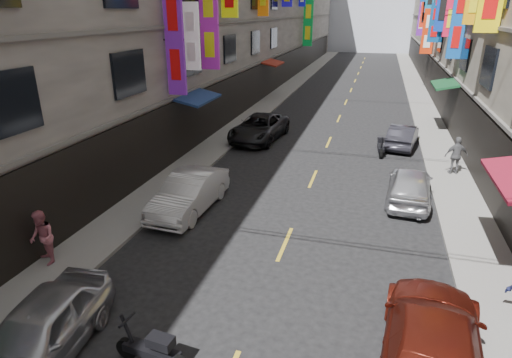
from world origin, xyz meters
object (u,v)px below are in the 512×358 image
Objects in this scene: pedestrian_lfar at (42,238)px; pedestrian_rfar at (456,156)px; car_right_near at (432,342)px; car_right_mid at (410,185)px; scooter_far_right at (381,146)px; car_left_near at (40,333)px; car_left_far at (259,128)px; car_right_far at (403,136)px; car_left_mid at (189,193)px; scooter_crossing at (153,350)px.

pedestrian_rfar reaches higher than pedestrian_lfar.
car_right_near is 8.90m from car_right_mid.
scooter_far_right is 14.83m from car_right_near.
pedestrian_rfar reaches higher than car_right_near.
car_right_near reaches higher than car_left_near.
car_left_far is 1.34× the size of car_right_far.
car_right_near is 16.46m from car_right_far.
car_right_near reaches higher than car_right_far.
pedestrian_lfar is (-10.52, -15.34, 0.32)m from car_right_far.
pedestrian_lfar reaches higher than car_left_mid.
car_left_near is 0.95× the size of car_left_mid.
car_right_near reaches higher than car_left_mid.
car_left_mid is at bearing 83.52° from car_left_near.
car_right_far is (1.14, 1.68, 0.19)m from scooter_far_right.
car_left_mid is 2.62× the size of pedestrian_lfar.
car_right_near reaches higher than scooter_far_right.
car_right_near reaches higher than scooter_crossing.
car_right_far reaches higher than scooter_far_right.
pedestrian_lfar reaches higher than car_left_far.
car_left_near is 7.74m from car_left_mid.
car_right_far is at bearing -74.76° from pedestrian_rfar.
car_left_far is 1.02× the size of car_right_near.
car_left_mid is (0.00, 7.74, 0.02)m from car_left_near.
pedestrian_lfar is (-2.52, -4.68, 0.23)m from car_left_mid.
car_left_mid reaches higher than car_left_near.
car_left_near is 1.01× the size of car_right_mid.
car_right_near is (8.00, 1.95, 0.03)m from car_left_near.
car_left_near reaches higher than scooter_crossing.
car_left_mid is (-6.86, -8.99, 0.28)m from scooter_far_right.
car_right_near is 1.23× the size of car_right_mid.
car_left_far is at bearing -30.54° from pedestrian_rfar.
car_left_mid is at bearing 20.61° from pedestrian_rfar.
scooter_far_right is at bearing 61.22° from car_left_near.
car_right_mid is at bearing 72.23° from pedestrian_lfar.
scooter_crossing is 15.93m from pedestrian_rfar.
car_left_near reaches higher than car_right_far.
car_right_near is 12.60m from pedestrian_rfar.
car_left_near is at bearing 19.32° from car_right_near.
car_left_near is at bearing -14.81° from pedestrian_lfar.
pedestrian_lfar reaches higher than car_right_near.
scooter_far_right is at bearing 55.09° from car_left_mid.
pedestrian_rfar reaches higher than car_left_near.
scooter_far_right is 2.03m from car_right_far.
car_left_mid is 8.58m from car_right_mid.
pedestrian_lfar is at bearing 29.20° from pedestrian_rfar.
car_left_mid is at bearing -30.26° from car_right_near.
car_left_far is (0.00, 17.65, 0.01)m from car_left_near.
pedestrian_lfar is (-2.52, -14.59, 0.24)m from car_left_far.
car_right_mid is (5.60, 10.40, 0.26)m from scooter_crossing.
car_left_near is 8.23m from car_right_near.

